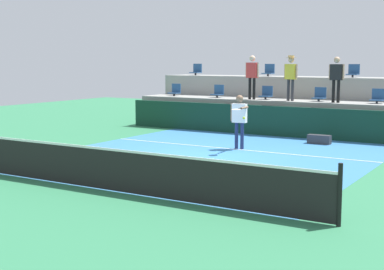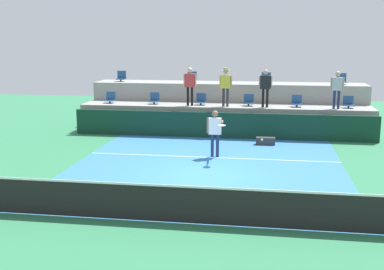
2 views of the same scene
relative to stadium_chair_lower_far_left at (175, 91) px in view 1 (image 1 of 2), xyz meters
The scene contains 21 objects.
ground_plane 9.11m from the stadium_chair_lower_far_left, 53.57° to the right, with size 40.00×40.00×0.00m, color #2D754C.
court_inner_paint 8.34m from the stadium_chair_lower_far_left, 49.42° to the right, with size 9.00×10.00×0.01m, color teal.
court_service_line 7.35m from the stadium_chair_lower_far_left, 42.16° to the right, with size 9.00×0.06×0.00m, color white.
tennis_net 12.48m from the stadium_chair_lower_far_left, 64.58° to the right, with size 10.48×0.08×1.07m.
sponsor_backboard 5.56m from the stadium_chair_lower_far_left, 13.01° to the right, with size 13.00×0.16×1.10m, color #0F3323.
seating_tier_lower 5.41m from the stadium_chair_lower_far_left, ahead, with size 13.00×1.80×1.25m, color gray.
seating_tier_upper 5.67m from the stadium_chair_lower_far_left, 19.27° to the left, with size 13.00×1.80×2.10m, color gray.
stadium_chair_lower_far_left is the anchor object (origin of this frame).
stadium_chair_lower_left 2.11m from the stadium_chair_lower_far_left, ahead, with size 0.44×0.40×0.52m.
stadium_chair_lower_mid_left 4.27m from the stadium_chair_lower_far_left, ahead, with size 0.44×0.40×0.52m.
stadium_chair_lower_mid_right 6.42m from the stadium_chair_lower_far_left, ahead, with size 0.44×0.40×0.52m.
stadium_chair_lower_right 8.53m from the stadium_chair_lower_far_left, ahead, with size 0.44×0.40×0.52m.
stadium_chair_upper_far_left 1.99m from the stadium_chair_lower_far_left, 90.00° to the left, with size 0.44×0.40×0.52m.
stadium_chair_upper_left 4.09m from the stadium_chair_lower_far_left, 26.72° to the left, with size 0.44×0.40×0.52m.
stadium_chair_upper_right 7.42m from the stadium_chair_lower_far_left, 14.13° to the left, with size 0.44×0.40×0.52m.
tennis_player 7.22m from the stadium_chair_lower_far_left, 40.93° to the right, with size 0.77×1.18×1.69m.
spectator_in_white 3.93m from the stadium_chair_lower_far_left, ahead, with size 0.60×0.25×1.70m.
spectator_with_hat 5.49m from the stadium_chair_lower_far_left, ahead, with size 0.58×0.47×1.70m.
spectator_in_grey 7.20m from the stadium_chair_lower_far_left, ahead, with size 0.58×0.23×1.64m.
tennis_ball 10.63m from the stadium_chair_lower_far_left, 47.82° to the right, with size 0.07×0.07×0.07m.
equipment_bag 7.70m from the stadium_chair_lower_far_left, 17.85° to the right, with size 0.76×0.28×0.30m, color #333338.
Camera 1 is at (7.77, -12.92, 2.72)m, focal length 52.00 mm.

